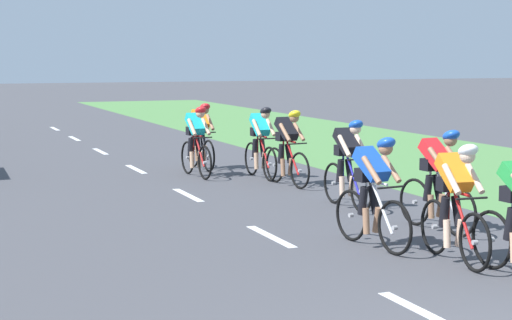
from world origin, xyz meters
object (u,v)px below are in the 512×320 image
Objects in this scene: cyclist_third at (373,190)px; cyclist_fourth at (438,179)px; cyclist_sixth at (288,147)px; cyclist_second at (456,201)px; cyclist_fifth at (348,162)px; cyclist_seventh at (261,141)px; cyclist_ninth at (201,135)px; cyclist_eighth at (196,140)px.

cyclist_third is 1.00× the size of cyclist_fourth.
cyclist_sixth is (-0.23, 4.95, 0.00)m from cyclist_fourth.
cyclist_fifth is at bearing 81.48° from cyclist_second.
cyclist_fourth is 1.00× the size of cyclist_seventh.
cyclist_fourth is 1.00× the size of cyclist_sixth.
cyclist_eighth is at bearing -112.98° from cyclist_ninth.
cyclist_seventh is (-0.33, 6.14, 0.00)m from cyclist_fourth.
cyclist_sixth is at bearing 92.63° from cyclist_fourth.
cyclist_ninth is (-0.14, 9.73, 0.00)m from cyclist_second.
cyclist_fourth is at bearing 62.58° from cyclist_second.
cyclist_second is 1.00× the size of cyclist_ninth.
cyclist_seventh is at bearing 85.74° from cyclist_second.
cyclist_fifth is 1.00× the size of cyclist_sixth.
cyclist_third is at bearing -102.24° from cyclist_sixth.
cyclist_third and cyclist_fourth have the same top height.
cyclist_sixth is 1.00× the size of cyclist_seventh.
cyclist_eighth is (-0.61, 8.61, 0.00)m from cyclist_second.
cyclist_eighth is (-0.09, 7.48, 0.00)m from cyclist_third.
cyclist_ninth is at bearing 111.65° from cyclist_seventh.
cyclist_second is 1.00× the size of cyclist_third.
cyclist_fifth is (1.12, 2.86, 0.00)m from cyclist_third.
cyclist_eighth is at bearing 94.07° from cyclist_second.
cyclist_fifth is (0.60, 3.99, 0.00)m from cyclist_second.
cyclist_fourth is at bearing -77.41° from cyclist_eighth.
cyclist_sixth is at bearing 84.15° from cyclist_second.
cyclist_third is 1.00× the size of cyclist_fifth.
cyclist_fourth is (1.44, 0.64, 0.00)m from cyclist_third.
cyclist_fifth is (-0.32, 2.22, 0.00)m from cyclist_fourth.
cyclist_third is 1.00× the size of cyclist_sixth.
cyclist_second is at bearing -98.52° from cyclist_fifth.
cyclist_third is 3.07m from cyclist_fifth.
cyclist_fourth and cyclist_sixth have the same top height.
cyclist_eighth is at bearing 102.59° from cyclist_fourth.
cyclist_third and cyclist_sixth have the same top height.
cyclist_second is 6.75m from cyclist_sixth.
cyclist_fourth is (0.92, 1.76, 0.00)m from cyclist_second.
cyclist_second is 1.00× the size of cyclist_fourth.
cyclist_seventh is 1.00× the size of cyclist_eighth.
cyclist_fifth and cyclist_seventh have the same top height.
cyclist_ninth is (0.48, 1.12, 0.00)m from cyclist_eighth.
cyclist_fourth and cyclist_seventh have the same top height.
cyclist_second and cyclist_fourth have the same top height.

